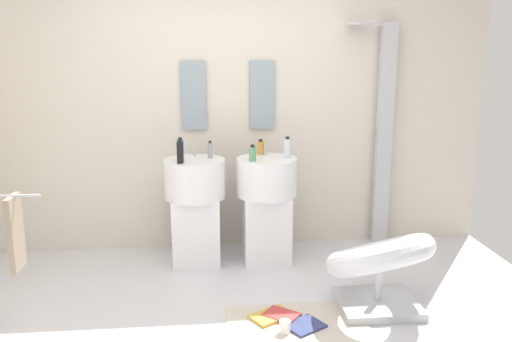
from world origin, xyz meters
The scene contains 20 objects.
ground_plane centered at (0.00, 0.00, -0.02)m, with size 4.80×3.60×0.04m, color silver.
rear_partition centered at (0.00, 1.65, 1.30)m, with size 4.80×0.10×2.60m, color beige.
pedestal_sink_left centered at (-0.31, 1.20, 0.51)m, with size 0.52×0.52×1.01m.
pedestal_sink_right centered at (0.31, 1.20, 0.51)m, with size 0.52×0.52×1.01m.
vanity_mirror_left centered at (-0.31, 1.58, 1.41)m, with size 0.22×0.03×0.60m, color #8C9EA8.
vanity_mirror_right centered at (0.31, 1.58, 1.41)m, with size 0.22×0.03×0.60m, color #8C9EA8.
shower_column centered at (1.42, 1.53, 1.08)m, with size 0.49×0.24×2.05m.
lounge_chair centered at (0.99, 0.20, 0.35)m, with size 1.05×1.05×0.65m.
towel_rack centered at (-1.49, 0.21, 0.63)m, with size 0.37×0.22×0.95m.
area_rug centered at (0.38, -0.08, 0.01)m, with size 0.94×0.77×0.01m, color beige.
magazine_navy centered at (0.42, -0.03, 0.02)m, with size 0.24×0.20×0.02m, color navy.
magazine_red centered at (0.28, 0.11, 0.02)m, with size 0.23×0.17×0.03m, color #B73838.
magazine_ochre centered at (0.21, 0.12, 0.02)m, with size 0.28×0.18×0.02m, color gold.
coffee_mug centered at (0.28, -0.09, 0.05)m, with size 0.07×0.07×0.08m, color white.
soap_bottle_blue centered at (-0.42, 1.15, 1.00)m, with size 0.06×0.06×0.20m.
soap_bottle_green centered at (0.18, 1.10, 0.97)m, with size 0.06×0.06×0.14m.
soap_bottle_grey centered at (-0.17, 1.25, 0.98)m, with size 0.04×0.04×0.15m.
soap_bottle_clear centered at (0.48, 1.19, 1.00)m, with size 0.06×0.06×0.19m.
soap_bottle_black centered at (-0.42, 1.07, 1.00)m, with size 0.05×0.05×0.20m.
soap_bottle_amber centered at (0.27, 1.37, 0.97)m, with size 0.06×0.06×0.14m.
Camera 1 is at (-0.22, -3.22, 1.82)m, focal length 37.45 mm.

